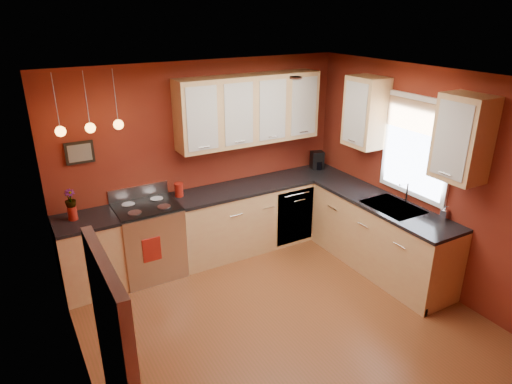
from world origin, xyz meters
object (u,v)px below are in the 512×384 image
gas_range (149,240)px  soap_pump (445,212)px  coffee_maker (317,161)px  red_canister (179,190)px  sink (393,208)px

gas_range → soap_pump: (2.87, -2.05, 0.54)m
gas_range → coffee_maker: (2.67, 0.11, 0.58)m
red_canister → soap_pump: 3.22m
gas_range → soap_pump: same height
coffee_maker → soap_pump: (0.20, -2.16, -0.04)m
gas_range → sink: (2.62, -1.50, 0.43)m
gas_range → red_canister: 0.73m
red_canister → coffee_maker: coffee_maker is taller
red_canister → coffee_maker: bearing=-0.0°
red_canister → soap_pump: size_ratio=1.04×
sink → soap_pump: (0.24, -0.55, 0.11)m
gas_range → sink: 3.05m
coffee_maker → sink: bearing=-75.9°
coffee_maker → red_canister: bearing=-164.2°
gas_range → coffee_maker: 2.74m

